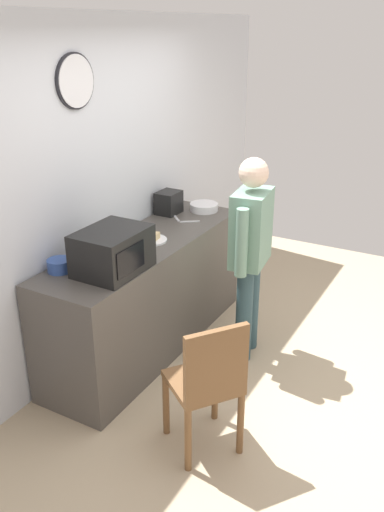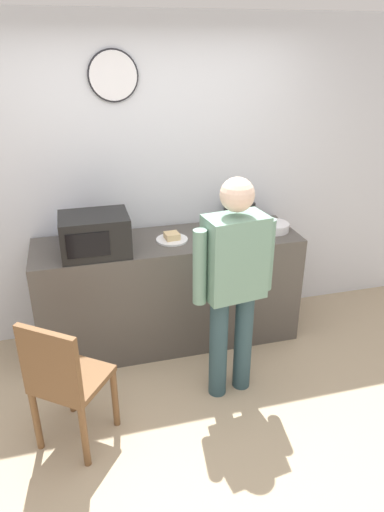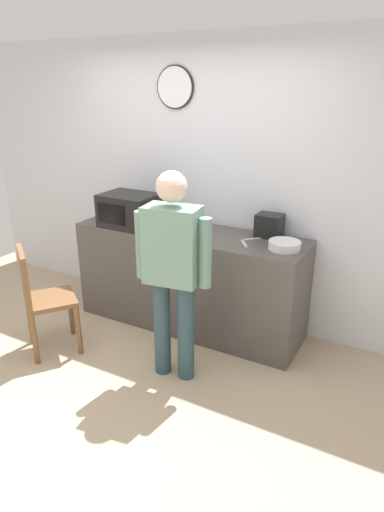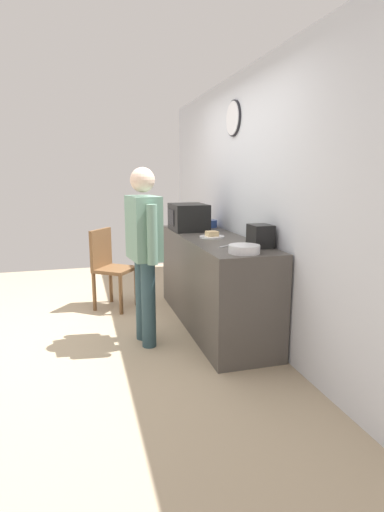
{
  "view_description": "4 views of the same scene",
  "coord_description": "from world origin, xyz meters",
  "px_view_note": "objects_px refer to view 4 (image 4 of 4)",
  "views": [
    {
      "loc": [
        -3.17,
        -1.01,
        2.5
      ],
      "look_at": [
        0.22,
        0.88,
        0.84
      ],
      "focal_mm": 37.93,
      "sensor_mm": 36.0,
      "label": 1
    },
    {
      "loc": [
        -0.59,
        -2.12,
        2.38
      ],
      "look_at": [
        0.21,
        0.91,
        0.92
      ],
      "focal_mm": 32.36,
      "sensor_mm": 36.0,
      "label": 2
    },
    {
      "loc": [
        1.96,
        -2.11,
        2.17
      ],
      "look_at": [
        0.35,
        0.81,
        0.89
      ],
      "focal_mm": 31.28,
      "sensor_mm": 36.0,
      "label": 3
    },
    {
      "loc": [
        4.0,
        -0.1,
        1.57
      ],
      "look_at": [
        0.38,
        0.91,
        0.81
      ],
      "focal_mm": 28.53,
      "sensor_mm": 36.0,
      "label": 4
    }
  ],
  "objects_px": {
    "microwave": "(188,217)",
    "toaster": "(260,236)",
    "salad_bowl": "(244,249)",
    "person_standing": "(144,244)",
    "spoon_utensil": "(225,246)",
    "wooden_chair": "(109,265)",
    "sandwich_plate": "(212,236)",
    "fork_utensil": "(242,246)",
    "cereal_bowl": "(210,224)"
  },
  "relations": [
    {
      "from": "spoon_utensil",
      "to": "wooden_chair",
      "type": "height_order",
      "value": "spoon_utensil"
    },
    {
      "from": "sandwich_plate",
      "to": "wooden_chair",
      "type": "height_order",
      "value": "sandwich_plate"
    },
    {
      "from": "cereal_bowl",
      "to": "fork_utensil",
      "type": "xyz_separation_m",
      "value": [
        1.34,
        -0.14,
        -0.04
      ]
    },
    {
      "from": "sandwich_plate",
      "to": "microwave",
      "type": "bearing_deg",
      "value": -171.82
    },
    {
      "from": "sandwich_plate",
      "to": "person_standing",
      "type": "distance_m",
      "value": 0.78
    },
    {
      "from": "wooden_chair",
      "to": "salad_bowl",
      "type": "bearing_deg",
      "value": 28.78
    },
    {
      "from": "cereal_bowl",
      "to": "sandwich_plate",
      "type": "bearing_deg",
      "value": -16.85
    },
    {
      "from": "fork_utensil",
      "to": "spoon_utensil",
      "type": "distance_m",
      "value": 0.15
    },
    {
      "from": "microwave",
      "to": "spoon_utensil",
      "type": "distance_m",
      "value": 1.14
    },
    {
      "from": "person_standing",
      "to": "wooden_chair",
      "type": "bearing_deg",
      "value": -168.11
    },
    {
      "from": "fork_utensil",
      "to": "person_standing",
      "type": "height_order",
      "value": "person_standing"
    },
    {
      "from": "microwave",
      "to": "toaster",
      "type": "distance_m",
      "value": 1.29
    },
    {
      "from": "toaster",
      "to": "person_standing",
      "type": "bearing_deg",
      "value": -111.94
    },
    {
      "from": "fork_utensil",
      "to": "wooden_chair",
      "type": "xyz_separation_m",
      "value": [
        -1.45,
        -1.08,
        -0.42
      ]
    },
    {
      "from": "cereal_bowl",
      "to": "spoon_utensil",
      "type": "height_order",
      "value": "cereal_bowl"
    },
    {
      "from": "fork_utensil",
      "to": "person_standing",
      "type": "xyz_separation_m",
      "value": [
        -0.3,
        -0.83,
        0.01
      ]
    },
    {
      "from": "fork_utensil",
      "to": "spoon_utensil",
      "type": "relative_size",
      "value": 1.0
    },
    {
      "from": "spoon_utensil",
      "to": "wooden_chair",
      "type": "xyz_separation_m",
      "value": [
        -1.43,
        -0.93,
        -0.42
      ]
    },
    {
      "from": "sandwich_plate",
      "to": "fork_utensil",
      "type": "bearing_deg",
      "value": 9.97
    },
    {
      "from": "person_standing",
      "to": "toaster",
      "type": "bearing_deg",
      "value": 68.06
    },
    {
      "from": "salad_bowl",
      "to": "fork_utensil",
      "type": "height_order",
      "value": "salad_bowl"
    },
    {
      "from": "microwave",
      "to": "fork_utensil",
      "type": "bearing_deg",
      "value": 9.04
    },
    {
      "from": "salad_bowl",
      "to": "fork_utensil",
      "type": "xyz_separation_m",
      "value": [
        -0.31,
        0.11,
        -0.03
      ]
    },
    {
      "from": "spoon_utensil",
      "to": "person_standing",
      "type": "height_order",
      "value": "person_standing"
    },
    {
      "from": "cereal_bowl",
      "to": "wooden_chair",
      "type": "bearing_deg",
      "value": -95.25
    },
    {
      "from": "sandwich_plate",
      "to": "fork_utensil",
      "type": "xyz_separation_m",
      "value": [
        0.56,
        0.1,
        -0.02
      ]
    },
    {
      "from": "salad_bowl",
      "to": "person_standing",
      "type": "height_order",
      "value": "person_standing"
    },
    {
      "from": "salad_bowl",
      "to": "person_standing",
      "type": "bearing_deg",
      "value": -129.99
    },
    {
      "from": "cereal_bowl",
      "to": "toaster",
      "type": "xyz_separation_m",
      "value": [
        1.43,
        -0.01,
        0.06
      ]
    },
    {
      "from": "spoon_utensil",
      "to": "person_standing",
      "type": "xyz_separation_m",
      "value": [
        -0.28,
        -0.68,
        0.01
      ]
    },
    {
      "from": "salad_bowl",
      "to": "spoon_utensil",
      "type": "relative_size",
      "value": 1.51
    },
    {
      "from": "person_standing",
      "to": "wooden_chair",
      "type": "xyz_separation_m",
      "value": [
        -1.15,
        -0.24,
        -0.43
      ]
    },
    {
      "from": "fork_utensil",
      "to": "person_standing",
      "type": "distance_m",
      "value": 0.88
    },
    {
      "from": "microwave",
      "to": "person_standing",
      "type": "bearing_deg",
      "value": -37.08
    },
    {
      "from": "sandwich_plate",
      "to": "spoon_utensil",
      "type": "xyz_separation_m",
      "value": [
        0.54,
        -0.05,
        -0.02
      ]
    },
    {
      "from": "microwave",
      "to": "fork_utensil",
      "type": "relative_size",
      "value": 2.94
    },
    {
      "from": "sandwich_plate",
      "to": "salad_bowl",
      "type": "bearing_deg",
      "value": -0.73
    },
    {
      "from": "cereal_bowl",
      "to": "wooden_chair",
      "type": "height_order",
      "value": "cereal_bowl"
    },
    {
      "from": "salad_bowl",
      "to": "wooden_chair",
      "type": "distance_m",
      "value": 2.06
    },
    {
      "from": "salad_bowl",
      "to": "person_standing",
      "type": "relative_size",
      "value": 0.16
    },
    {
      "from": "sandwich_plate",
      "to": "cereal_bowl",
      "type": "height_order",
      "value": "cereal_bowl"
    },
    {
      "from": "cereal_bowl",
      "to": "wooden_chair",
      "type": "distance_m",
      "value": 1.3
    },
    {
      "from": "person_standing",
      "to": "salad_bowl",
      "type": "bearing_deg",
      "value": 50.01
    },
    {
      "from": "microwave",
      "to": "salad_bowl",
      "type": "height_order",
      "value": "microwave"
    },
    {
      "from": "toaster",
      "to": "wooden_chair",
      "type": "relative_size",
      "value": 0.23
    },
    {
      "from": "wooden_chair",
      "to": "fork_utensil",
      "type": "bearing_deg",
      "value": 36.58
    },
    {
      "from": "salad_bowl",
      "to": "cereal_bowl",
      "type": "bearing_deg",
      "value": 171.45
    },
    {
      "from": "microwave",
      "to": "salad_bowl",
      "type": "xyz_separation_m",
      "value": [
        1.47,
        0.08,
        -0.12
      ]
    },
    {
      "from": "microwave",
      "to": "toaster",
      "type": "xyz_separation_m",
      "value": [
        1.25,
        0.32,
        -0.05
      ]
    },
    {
      "from": "person_standing",
      "to": "wooden_chair",
      "type": "distance_m",
      "value": 1.25
    }
  ]
}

